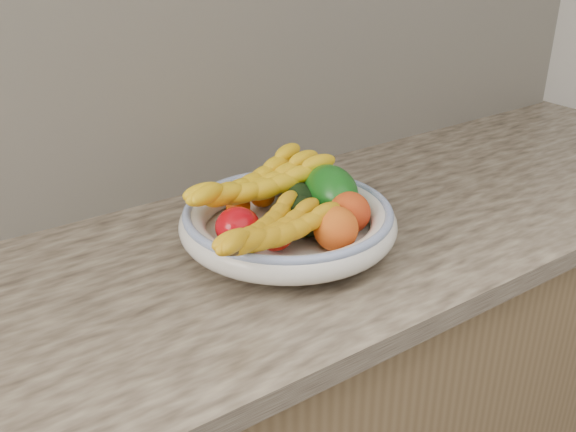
{
  "coord_description": "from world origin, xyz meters",
  "views": [
    {
      "loc": [
        -0.59,
        0.82,
        1.46
      ],
      "look_at": [
        0.0,
        1.66,
        0.96
      ],
      "focal_mm": 40.0,
      "sensor_mm": 36.0,
      "label": 1
    }
  ],
  "objects_px": {
    "green_mango": "(330,193)",
    "banana_bunch_back": "(258,188)",
    "banana_bunch_front": "(272,234)",
    "fruit_bowl": "(288,222)"
  },
  "relations": [
    {
      "from": "green_mango",
      "to": "banana_bunch_back",
      "type": "relative_size",
      "value": 0.42
    },
    {
      "from": "green_mango",
      "to": "banana_bunch_front",
      "type": "distance_m",
      "value": 0.21
    },
    {
      "from": "fruit_bowl",
      "to": "banana_bunch_back",
      "type": "xyz_separation_m",
      "value": [
        -0.01,
        0.08,
        0.04
      ]
    },
    {
      "from": "banana_bunch_back",
      "to": "green_mango",
      "type": "bearing_deg",
      "value": -41.65
    },
    {
      "from": "green_mango",
      "to": "banana_bunch_back",
      "type": "xyz_separation_m",
      "value": [
        -0.12,
        0.07,
        0.01
      ]
    },
    {
      "from": "green_mango",
      "to": "fruit_bowl",
      "type": "bearing_deg",
      "value": -162.51
    },
    {
      "from": "fruit_bowl",
      "to": "banana_bunch_front",
      "type": "height_order",
      "value": "banana_bunch_front"
    },
    {
      "from": "banana_bunch_back",
      "to": "banana_bunch_front",
      "type": "distance_m",
      "value": 0.18
    },
    {
      "from": "banana_bunch_back",
      "to": "banana_bunch_front",
      "type": "bearing_deg",
      "value": -125.1
    },
    {
      "from": "fruit_bowl",
      "to": "green_mango",
      "type": "height_order",
      "value": "green_mango"
    }
  ]
}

